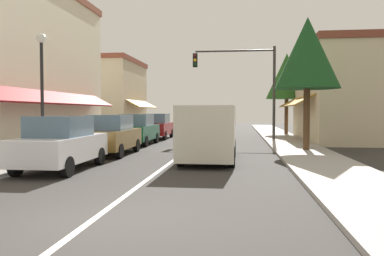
{
  "coord_description": "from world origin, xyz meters",
  "views": [
    {
      "loc": [
        2.57,
        -6.17,
        1.92
      ],
      "look_at": [
        0.29,
        12.2,
        1.12
      ],
      "focal_mm": 35.87,
      "sensor_mm": 36.0,
      "label": 1
    }
  ],
  "objects_px": {
    "parked_car_far_left": "(157,126)",
    "parked_car_second_left": "(111,135)",
    "van_in_lane": "(209,131)",
    "tree_right_far": "(287,76)",
    "traffic_signal_mast_arm": "(246,77)",
    "street_lamp_left_near": "(42,76)",
    "parked_car_third_left": "(137,130)",
    "parked_car_nearest_left": "(61,143)",
    "tree_right_near": "(307,53)"
  },
  "relations": [
    {
      "from": "parked_car_nearest_left",
      "to": "traffic_signal_mast_arm",
      "type": "bearing_deg",
      "value": 64.6
    },
    {
      "from": "traffic_signal_mast_arm",
      "to": "tree_right_far",
      "type": "distance_m",
      "value": 7.03
    },
    {
      "from": "parked_car_third_left",
      "to": "van_in_lane",
      "type": "xyz_separation_m",
      "value": [
        4.66,
        -6.63,
        0.27
      ]
    },
    {
      "from": "parked_car_second_left",
      "to": "street_lamp_left_near",
      "type": "height_order",
      "value": "street_lamp_left_near"
    },
    {
      "from": "tree_right_far",
      "to": "van_in_lane",
      "type": "bearing_deg",
      "value": -106.22
    },
    {
      "from": "street_lamp_left_near",
      "to": "tree_right_near",
      "type": "height_order",
      "value": "tree_right_near"
    },
    {
      "from": "van_in_lane",
      "to": "parked_car_far_left",
      "type": "bearing_deg",
      "value": 111.39
    },
    {
      "from": "tree_right_near",
      "to": "tree_right_far",
      "type": "distance_m",
      "value": 13.09
    },
    {
      "from": "parked_car_third_left",
      "to": "parked_car_nearest_left",
      "type": "bearing_deg",
      "value": -89.79
    },
    {
      "from": "parked_car_third_left",
      "to": "street_lamp_left_near",
      "type": "xyz_separation_m",
      "value": [
        -1.56,
        -7.77,
        2.37
      ]
    },
    {
      "from": "street_lamp_left_near",
      "to": "parked_car_nearest_left",
      "type": "bearing_deg",
      "value": -48.2
    },
    {
      "from": "parked_car_nearest_left",
      "to": "parked_car_third_left",
      "type": "xyz_separation_m",
      "value": [
        -0.04,
        9.56,
        0.0
      ]
    },
    {
      "from": "street_lamp_left_near",
      "to": "tree_right_near",
      "type": "relative_size",
      "value": 0.76
    },
    {
      "from": "parked_car_third_left",
      "to": "traffic_signal_mast_arm",
      "type": "relative_size",
      "value": 0.67
    },
    {
      "from": "parked_car_third_left",
      "to": "traffic_signal_mast_arm",
      "type": "distance_m",
      "value": 8.16
    },
    {
      "from": "parked_car_second_left",
      "to": "traffic_signal_mast_arm",
      "type": "xyz_separation_m",
      "value": [
        6.07,
        9.13,
        3.32
      ]
    },
    {
      "from": "parked_car_nearest_left",
      "to": "traffic_signal_mast_arm",
      "type": "distance_m",
      "value": 15.32
    },
    {
      "from": "parked_car_far_left",
      "to": "tree_right_near",
      "type": "xyz_separation_m",
      "value": [
        8.89,
        -7.85,
        3.75
      ]
    },
    {
      "from": "van_in_lane",
      "to": "tree_right_near",
      "type": "bearing_deg",
      "value": 41.34
    },
    {
      "from": "parked_car_second_left",
      "to": "parked_car_nearest_left",
      "type": "bearing_deg",
      "value": -92.39
    },
    {
      "from": "parked_car_far_left",
      "to": "street_lamp_left_near",
      "type": "height_order",
      "value": "street_lamp_left_near"
    },
    {
      "from": "traffic_signal_mast_arm",
      "to": "tree_right_far",
      "type": "bearing_deg",
      "value": 61.76
    },
    {
      "from": "parked_car_nearest_left",
      "to": "parked_car_second_left",
      "type": "xyz_separation_m",
      "value": [
        0.13,
        4.49,
        0.0
      ]
    },
    {
      "from": "van_in_lane",
      "to": "tree_right_far",
      "type": "xyz_separation_m",
      "value": [
        4.91,
        16.87,
        3.59
      ]
    },
    {
      "from": "parked_car_far_left",
      "to": "parked_car_third_left",
      "type": "bearing_deg",
      "value": -91.48
    },
    {
      "from": "parked_car_nearest_left",
      "to": "street_lamp_left_near",
      "type": "bearing_deg",
      "value": 130.9
    },
    {
      "from": "parked_car_far_left",
      "to": "traffic_signal_mast_arm",
      "type": "relative_size",
      "value": 0.67
    },
    {
      "from": "parked_car_nearest_left",
      "to": "street_lamp_left_near",
      "type": "distance_m",
      "value": 3.38
    },
    {
      "from": "van_in_lane",
      "to": "street_lamp_left_near",
      "type": "relative_size",
      "value": 1.07
    },
    {
      "from": "parked_car_second_left",
      "to": "traffic_signal_mast_arm",
      "type": "bearing_deg",
      "value": 55.67
    },
    {
      "from": "traffic_signal_mast_arm",
      "to": "tree_right_far",
      "type": "xyz_separation_m",
      "value": [
        3.32,
        6.18,
        0.54
      ]
    },
    {
      "from": "parked_car_far_left",
      "to": "parked_car_second_left",
      "type": "bearing_deg",
      "value": -90.15
    },
    {
      "from": "parked_car_third_left",
      "to": "parked_car_far_left",
      "type": "height_order",
      "value": "same"
    },
    {
      "from": "parked_car_second_left",
      "to": "parked_car_third_left",
      "type": "height_order",
      "value": "same"
    },
    {
      "from": "parked_car_far_left",
      "to": "tree_right_far",
      "type": "distance_m",
      "value": 11.52
    },
    {
      "from": "parked_car_third_left",
      "to": "tree_right_far",
      "type": "xyz_separation_m",
      "value": [
        9.57,
        10.24,
        3.86
      ]
    },
    {
      "from": "parked_car_nearest_left",
      "to": "parked_car_third_left",
      "type": "bearing_deg",
      "value": 89.37
    },
    {
      "from": "van_in_lane",
      "to": "street_lamp_left_near",
      "type": "bearing_deg",
      "value": -169.84
    },
    {
      "from": "parked_car_nearest_left",
      "to": "parked_car_second_left",
      "type": "height_order",
      "value": "same"
    },
    {
      "from": "tree_right_far",
      "to": "tree_right_near",
      "type": "bearing_deg",
      "value": -92.72
    },
    {
      "from": "parked_car_nearest_left",
      "to": "street_lamp_left_near",
      "type": "relative_size",
      "value": 0.85
    },
    {
      "from": "parked_car_nearest_left",
      "to": "van_in_lane",
      "type": "relative_size",
      "value": 0.8
    },
    {
      "from": "parked_car_second_left",
      "to": "traffic_signal_mast_arm",
      "type": "distance_m",
      "value": 11.45
    },
    {
      "from": "parked_car_nearest_left",
      "to": "van_in_lane",
      "type": "bearing_deg",
      "value": 31.46
    },
    {
      "from": "van_in_lane",
      "to": "traffic_signal_mast_arm",
      "type": "relative_size",
      "value": 0.84
    },
    {
      "from": "van_in_lane",
      "to": "street_lamp_left_near",
      "type": "xyz_separation_m",
      "value": [
        -6.22,
        -1.13,
        2.11
      ]
    },
    {
      "from": "parked_car_second_left",
      "to": "tree_right_far",
      "type": "xyz_separation_m",
      "value": [
        9.39,
        15.3,
        3.86
      ]
    },
    {
      "from": "parked_car_nearest_left",
      "to": "traffic_signal_mast_arm",
      "type": "height_order",
      "value": "traffic_signal_mast_arm"
    },
    {
      "from": "parked_car_far_left",
      "to": "street_lamp_left_near",
      "type": "distance_m",
      "value": 13.1
    },
    {
      "from": "street_lamp_left_near",
      "to": "van_in_lane",
      "type": "bearing_deg",
      "value": 10.34
    }
  ]
}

